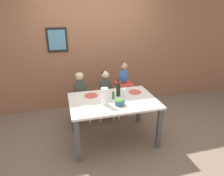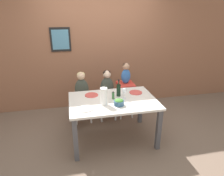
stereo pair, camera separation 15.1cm
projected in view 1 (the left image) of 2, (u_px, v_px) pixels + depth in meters
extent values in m
plane|color=#705B4C|center=(113.00, 138.00, 3.54)|extent=(14.00, 14.00, 0.00)
cube|color=#8E5B42|center=(96.00, 48.00, 4.35)|extent=(10.00, 0.06, 2.70)
cube|color=black|center=(57.00, 40.00, 4.05)|extent=(0.41, 0.02, 0.49)
cube|color=teal|center=(57.00, 40.00, 4.04)|extent=(0.34, 0.00, 0.40)
cube|color=silver|center=(113.00, 101.00, 3.27)|extent=(1.42, 0.97, 0.03)
cube|color=#4C4C51|center=(77.00, 141.00, 2.87)|extent=(0.07, 0.07, 0.71)
cube|color=#4C4C51|center=(159.00, 128.00, 3.19)|extent=(0.07, 0.07, 0.71)
cube|color=#4C4C51|center=(73.00, 114.00, 3.63)|extent=(0.07, 0.07, 0.71)
cube|color=#4C4C51|center=(139.00, 105.00, 3.94)|extent=(0.07, 0.07, 0.71)
cylinder|color=silver|center=(75.00, 116.00, 3.85)|extent=(0.04, 0.04, 0.41)
cylinder|color=silver|center=(90.00, 114.00, 3.92)|extent=(0.04, 0.04, 0.41)
cylinder|color=silver|center=(74.00, 109.00, 4.11)|extent=(0.04, 0.04, 0.41)
cylinder|color=silver|center=(88.00, 108.00, 4.18)|extent=(0.04, 0.04, 0.41)
cube|color=silver|center=(81.00, 101.00, 3.93)|extent=(0.39, 0.44, 0.05)
cylinder|color=silver|center=(100.00, 113.00, 3.97)|extent=(0.04, 0.04, 0.41)
cylinder|color=silver|center=(114.00, 111.00, 4.04)|extent=(0.04, 0.04, 0.41)
cylinder|color=silver|center=(97.00, 107.00, 4.23)|extent=(0.04, 0.04, 0.41)
cylinder|color=silver|center=(111.00, 105.00, 4.30)|extent=(0.04, 0.04, 0.41)
cube|color=silver|center=(105.00, 99.00, 4.05)|extent=(0.39, 0.44, 0.05)
cylinder|color=silver|center=(119.00, 104.00, 4.03)|extent=(0.04, 0.04, 0.69)
cylinder|color=silver|center=(131.00, 103.00, 4.09)|extent=(0.04, 0.04, 0.69)
cylinder|color=silver|center=(116.00, 99.00, 4.26)|extent=(0.04, 0.04, 0.69)
cylinder|color=silver|center=(127.00, 98.00, 4.32)|extent=(0.04, 0.04, 0.69)
cube|color=red|center=(124.00, 84.00, 4.04)|extent=(0.33, 0.37, 0.05)
ellipsoid|color=#3D4238|center=(80.00, 90.00, 3.84)|extent=(0.27, 0.14, 0.43)
sphere|color=#D6AD89|center=(79.00, 77.00, 3.74)|extent=(0.15, 0.15, 0.15)
ellipsoid|color=#DBC684|center=(79.00, 75.00, 3.74)|extent=(0.15, 0.14, 0.11)
ellipsoid|color=#3D4238|center=(105.00, 88.00, 3.96)|extent=(0.27, 0.14, 0.43)
sphere|color=beige|center=(105.00, 74.00, 3.86)|extent=(0.15, 0.15, 0.15)
ellipsoid|color=black|center=(105.00, 73.00, 3.86)|extent=(0.15, 0.14, 0.11)
ellipsoid|color=#3366B2|center=(124.00, 76.00, 3.97)|extent=(0.19, 0.10, 0.30)
sphere|color=tan|center=(124.00, 66.00, 3.90)|extent=(0.14, 0.14, 0.14)
ellipsoid|color=#473323|center=(124.00, 65.00, 3.90)|extent=(0.13, 0.13, 0.10)
cylinder|color=black|center=(118.00, 90.00, 3.38)|extent=(0.07, 0.07, 0.21)
cylinder|color=black|center=(118.00, 82.00, 3.32)|extent=(0.03, 0.03, 0.09)
cylinder|color=black|center=(118.00, 80.00, 3.31)|extent=(0.03, 0.03, 0.02)
cylinder|color=white|center=(105.00, 96.00, 3.05)|extent=(0.11, 0.11, 0.27)
cylinder|color=white|center=(124.00, 98.00, 3.33)|extent=(0.06, 0.06, 0.00)
cylinder|color=white|center=(124.00, 95.00, 3.31)|extent=(0.01, 0.01, 0.09)
ellipsoid|color=white|center=(124.00, 90.00, 3.28)|extent=(0.07, 0.07, 0.09)
cylinder|color=#335675|center=(120.00, 103.00, 3.08)|extent=(0.16, 0.16, 0.07)
ellipsoid|color=#3D752D|center=(120.00, 101.00, 3.06)|extent=(0.14, 0.14, 0.05)
cylinder|color=silver|center=(87.00, 109.00, 2.94)|extent=(0.23, 0.23, 0.01)
cylinder|color=#D14C47|center=(91.00, 95.00, 3.41)|extent=(0.23, 0.23, 0.01)
cylinder|color=#D14C47|center=(135.00, 92.00, 3.56)|extent=(0.23, 0.23, 0.01)
cylinder|color=#336633|center=(113.00, 96.00, 3.28)|extent=(0.04, 0.04, 0.12)
cone|color=black|center=(113.00, 92.00, 3.25)|extent=(0.03, 0.03, 0.02)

